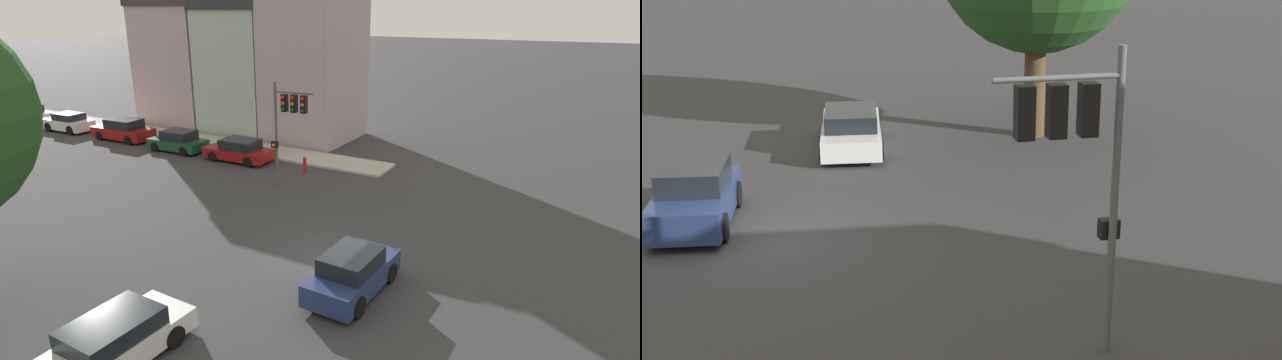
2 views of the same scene
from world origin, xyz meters
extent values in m
plane|color=#333335|center=(0.00, 0.00, 0.00)|extent=(300.00, 300.00, 0.00)
cylinder|color=#4C3823|center=(-8.91, 8.31, 1.85)|extent=(0.71, 0.71, 3.70)
cylinder|color=#515456|center=(6.09, 6.39, 2.78)|extent=(0.14, 0.14, 5.57)
cylinder|color=#515456|center=(6.18, 5.30, 5.07)|extent=(0.28, 2.19, 0.10)
cube|color=black|center=(6.13, 5.85, 4.52)|extent=(0.32, 0.32, 0.90)
sphere|color=red|center=(5.95, 5.83, 4.82)|extent=(0.20, 0.20, 0.20)
sphere|color=#99660F|center=(5.95, 5.83, 4.52)|extent=(0.20, 0.20, 0.20)
sphere|color=#0F511E|center=(5.95, 5.83, 4.22)|extent=(0.20, 0.20, 0.20)
cube|color=black|center=(6.18, 5.30, 4.52)|extent=(0.32, 0.32, 0.90)
sphere|color=red|center=(5.99, 5.29, 4.82)|extent=(0.20, 0.20, 0.20)
sphere|color=#99660F|center=(5.99, 5.29, 4.52)|extent=(0.20, 0.20, 0.20)
sphere|color=#0F511E|center=(5.99, 5.29, 4.22)|extent=(0.20, 0.20, 0.20)
cube|color=black|center=(6.22, 4.76, 4.52)|extent=(0.32, 0.32, 0.90)
sphere|color=red|center=(6.03, 4.74, 4.82)|extent=(0.20, 0.20, 0.20)
sphere|color=#99660F|center=(6.03, 4.74, 4.52)|extent=(0.20, 0.20, 0.20)
sphere|color=#0F511E|center=(6.03, 4.74, 4.22)|extent=(0.20, 0.20, 0.20)
cube|color=black|center=(5.91, 6.38, 2.30)|extent=(0.25, 0.37, 0.35)
sphere|color=orange|center=(5.77, 6.37, 2.30)|extent=(0.18, 0.18, 0.18)
cube|color=silver|center=(-8.14, 2.10, 0.49)|extent=(4.72, 1.95, 0.63)
cube|color=black|center=(-7.95, 2.09, 1.07)|extent=(2.47, 1.68, 0.53)
cylinder|color=black|center=(-9.61, 1.25, 0.33)|extent=(0.66, 0.23, 0.65)
cylinder|color=black|center=(-9.57, 3.00, 0.33)|extent=(0.66, 0.23, 0.65)
cylinder|color=black|center=(-6.71, 1.20, 0.33)|extent=(0.66, 0.23, 0.65)
cylinder|color=black|center=(-6.67, 2.94, 0.33)|extent=(0.66, 0.23, 0.65)
cube|color=navy|center=(-1.59, -1.90, 0.57)|extent=(4.03, 1.88, 0.75)
cube|color=black|center=(-1.75, -1.90, 1.23)|extent=(2.12, 1.61, 0.58)
cylinder|color=black|center=(-0.33, -1.11, 0.35)|extent=(0.71, 0.24, 0.70)
cylinder|color=black|center=(-0.38, -2.77, 0.35)|extent=(0.71, 0.24, 0.70)
cylinder|color=black|center=(-2.80, -1.04, 0.35)|extent=(0.71, 0.24, 0.70)
cylinder|color=black|center=(-2.85, -2.69, 0.35)|extent=(0.71, 0.24, 0.70)
camera|label=1|loc=(-14.96, -8.22, 9.07)|focal=28.00mm
camera|label=2|loc=(20.05, 1.80, 7.91)|focal=50.00mm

